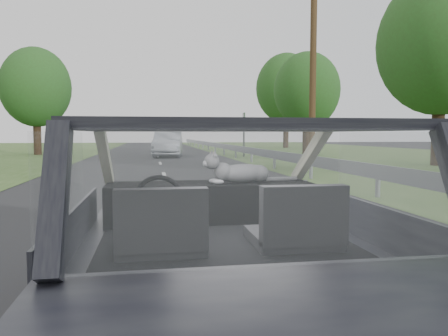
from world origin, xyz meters
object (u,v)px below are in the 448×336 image
object	(u,v)px
subject_car	(223,236)
other_car	(168,144)
highway_sign	(244,135)
cat	(243,172)
utility_pole	(313,65)

from	to	relation	value
subject_car	other_car	bearing A→B (deg)	88.54
subject_car	highway_sign	world-z (taller)	highway_sign
cat	utility_pole	xyz separation A→B (m)	(6.40, 15.20, 3.32)
subject_car	other_car	size ratio (longest dim) A/B	0.86
subject_car	utility_pole	xyz separation A→B (m)	(6.65, 15.79, 3.68)
subject_car	utility_pole	bearing A→B (deg)	67.16
subject_car	highway_sign	size ratio (longest dim) A/B	1.50
cat	subject_car	bearing A→B (deg)	-126.69
cat	other_car	size ratio (longest dim) A/B	0.12
subject_car	cat	bearing A→B (deg)	66.50
other_car	utility_pole	size ratio (longest dim) A/B	0.53
other_car	cat	bearing A→B (deg)	-84.95
highway_sign	utility_pole	world-z (taller)	utility_pole
cat	utility_pole	world-z (taller)	utility_pole
other_car	utility_pole	bearing A→B (deg)	-48.11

